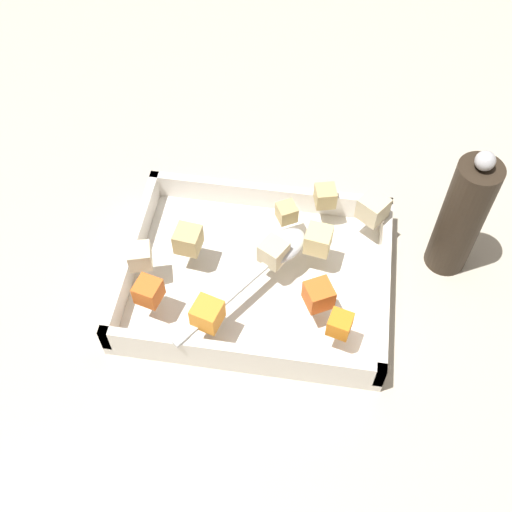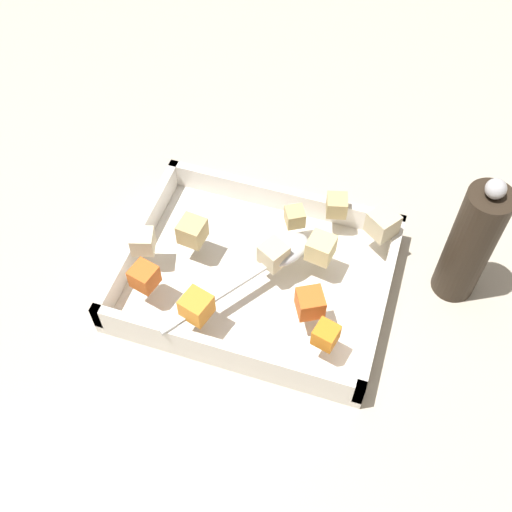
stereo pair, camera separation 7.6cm
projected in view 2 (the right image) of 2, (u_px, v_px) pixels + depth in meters
ground_plane at (250, 286)px, 0.86m from camera, size 4.00×4.00×0.00m
baking_dish at (256, 277)px, 0.85m from camera, size 0.35×0.27×0.05m
carrot_chunk_mid_left at (196, 306)px, 0.76m from camera, size 0.04×0.04×0.03m
carrot_chunk_heap_side at (326, 335)px, 0.74m from camera, size 0.03×0.03×0.03m
carrot_chunk_heap_top at (310, 303)px, 0.77m from camera, size 0.04×0.04×0.03m
carrot_chunk_corner_se at (144, 277)px, 0.79m from camera, size 0.04×0.04×0.03m
potato_chunk_center at (337, 205)px, 0.86m from camera, size 0.03×0.03×0.03m
potato_chunk_far_left at (143, 241)px, 0.82m from camera, size 0.04×0.04×0.03m
potato_chunk_corner_ne at (192, 231)px, 0.83m from camera, size 0.04×0.04×0.03m
potato_chunk_rim_edge at (273, 254)px, 0.81m from camera, size 0.04×0.04×0.03m
potato_chunk_back_center at (321, 248)px, 0.81m from camera, size 0.04×0.04×0.03m
potato_chunk_corner_nw at (383, 224)px, 0.84m from camera, size 0.05×0.05×0.03m
potato_chunk_front_center at (295, 217)px, 0.85m from camera, size 0.03×0.03×0.02m
serving_spoon at (277, 255)px, 0.82m from camera, size 0.15×0.20×0.02m
pepper_mill at (471, 244)px, 0.79m from camera, size 0.06×0.06×0.21m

